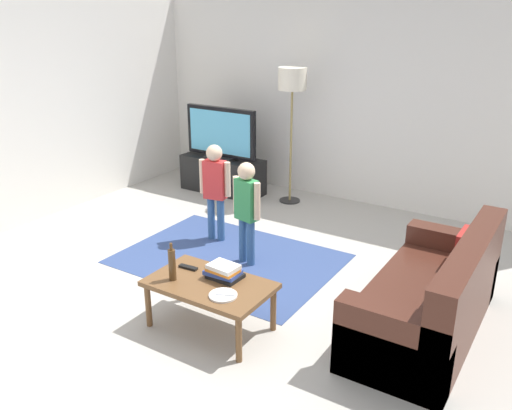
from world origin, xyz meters
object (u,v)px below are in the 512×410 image
(floor_lamp, at_px, (292,86))
(child_center, at_px, (247,204))
(tv, at_px, (221,133))
(tv_remote, at_px, (188,267))
(tv_stand, at_px, (223,175))
(couch, at_px, (435,302))
(bottle, at_px, (172,264))
(book_stack, at_px, (224,272))
(plate, at_px, (223,295))
(child_near_tv, at_px, (215,184))
(coffee_table, at_px, (210,288))

(floor_lamp, relative_size, child_center, 1.65)
(tv, distance_m, tv_remote, 3.24)
(tv_stand, relative_size, couch, 0.67)
(bottle, height_order, tv_remote, bottle)
(book_stack, height_order, bottle, bottle)
(floor_lamp, relative_size, plate, 8.09)
(child_near_tv, relative_size, child_center, 1.02)
(tv_stand, xyz_separation_m, couch, (3.51, -1.99, 0.05))
(tv, distance_m, floor_lamp, 1.24)
(coffee_table, distance_m, tv_remote, 0.32)
(tv_stand, bearing_deg, floor_lamp, 8.59)
(tv_stand, bearing_deg, book_stack, -54.09)
(coffee_table, relative_size, book_stack, 3.37)
(child_center, bearing_deg, book_stack, -66.14)
(coffee_table, bearing_deg, book_stack, 66.08)
(tv, bearing_deg, child_near_tv, -56.48)
(tv_stand, height_order, bottle, bottle)
(tv, relative_size, book_stack, 3.71)
(tv_stand, bearing_deg, bottle, -60.98)
(floor_lamp, height_order, bottle, floor_lamp)
(couch, xyz_separation_m, book_stack, (-1.51, -0.77, 0.19))
(tv_remote, bearing_deg, floor_lamp, 98.01)
(child_center, bearing_deg, plate, -63.96)
(child_center, xyz_separation_m, book_stack, (0.46, -1.04, -0.17))
(tv_stand, relative_size, plate, 5.45)
(floor_lamp, height_order, book_stack, floor_lamp)
(plate, bearing_deg, tv, 125.99)
(bottle, relative_size, plate, 1.47)
(tv, relative_size, bottle, 3.40)
(child_center, distance_m, plate, 1.44)
(couch, height_order, child_near_tv, child_near_tv)
(tv, bearing_deg, bottle, -60.81)
(couch, xyz_separation_m, plate, (-1.35, -1.02, 0.14))
(book_stack, bearing_deg, floor_lamp, 108.85)
(tv, relative_size, floor_lamp, 0.62)
(bottle, bearing_deg, floor_lamp, 101.82)
(tv, bearing_deg, child_center, -47.87)
(floor_lamp, xyz_separation_m, bottle, (0.66, -3.16, -0.99))
(coffee_table, bearing_deg, tv_remote, 161.57)
(couch, height_order, bottle, couch)
(tv_stand, height_order, coffee_table, tv_stand)
(bottle, distance_m, plate, 0.52)
(couch, bearing_deg, child_near_tv, 167.44)
(floor_lamp, bearing_deg, plate, -69.80)
(bottle, height_order, plate, bottle)
(book_stack, bearing_deg, child_near_tv, 128.63)
(tv_remote, bearing_deg, coffee_table, -22.73)
(bottle, bearing_deg, couch, 28.81)
(child_center, height_order, coffee_table, child_center)
(tv_remote, bearing_deg, child_center, 91.32)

